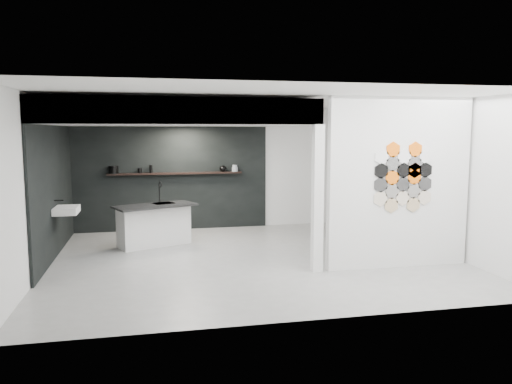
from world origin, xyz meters
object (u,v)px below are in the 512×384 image
object	(u,v)px
stockpot	(114,170)
utensil_cup	(140,171)
wall_basin	(66,210)
bottle_dark	(151,169)
glass_vase	(235,168)
glass_bowl	(235,169)
kettle	(223,169)
partition_panel	(399,183)
kitchen_island	(154,224)

from	to	relation	value
stockpot	utensil_cup	world-z (taller)	stockpot
wall_basin	bottle_dark	size ratio (longest dim) A/B	3.43
stockpot	bottle_dark	size ratio (longest dim) A/B	1.17
glass_vase	utensil_cup	world-z (taller)	glass_vase
glass_vase	bottle_dark	distance (m)	1.90
wall_basin	stockpot	world-z (taller)	stockpot
glass_bowl	bottle_dark	distance (m)	1.90
wall_basin	kettle	world-z (taller)	kettle
partition_panel	stockpot	distance (m)	6.14
stockpot	kettle	bearing A→B (deg)	0.00
wall_basin	bottle_dark	xyz separation A→B (m)	(1.49, 2.07, 0.56)
stockpot	glass_bowl	distance (m)	2.70
bottle_dark	utensil_cup	distance (m)	0.25
partition_panel	glass_bowl	xyz separation A→B (m)	(-2.08, 3.87, -0.03)
kitchen_island	glass_vase	xyz separation A→B (m)	(1.86, 1.46, 0.98)
kettle	glass_bowl	size ratio (longest dim) A/B	1.20
partition_panel	bottle_dark	bearing A→B (deg)	135.78
stockpot	kitchen_island	bearing A→B (deg)	-60.25
stockpot	glass_bowl	world-z (taller)	stockpot
partition_panel	utensil_cup	xyz separation A→B (m)	(-4.21, 3.87, -0.03)
kettle	glass_bowl	world-z (taller)	kettle
kitchen_island	utensil_cup	distance (m)	1.77
kitchen_island	stockpot	size ratio (longest dim) A/B	8.30
kitchen_island	stockpot	bearing A→B (deg)	97.05
partition_panel	glass_vase	xyz separation A→B (m)	(-2.08, 3.87, -0.00)
wall_basin	kettle	distance (m)	3.78
stockpot	bottle_dark	bearing A→B (deg)	0.00
kettle	glass_vase	world-z (taller)	glass_vase
wall_basin	stockpot	bearing A→B (deg)	71.52
wall_basin	glass_bowl	size ratio (longest dim) A/B	4.29
kettle	kitchen_island	bearing A→B (deg)	-128.42
kettle	stockpot	bearing A→B (deg)	-171.00
wall_basin	stockpot	distance (m)	2.25
glass_vase	utensil_cup	bearing A→B (deg)	180.00
stockpot	kettle	distance (m)	2.43
stockpot	kettle	world-z (taller)	stockpot
bottle_dark	kettle	bearing A→B (deg)	0.00
glass_bowl	utensil_cup	bearing A→B (deg)	180.00
glass_bowl	stockpot	bearing A→B (deg)	180.00
wall_basin	glass_bowl	distance (m)	4.00
stockpot	glass_vase	bearing A→B (deg)	0.00
partition_panel	utensil_cup	size ratio (longest dim) A/B	25.93
kitchen_island	kettle	world-z (taller)	kettle
kettle	bottle_dark	distance (m)	1.62
bottle_dark	utensil_cup	size ratio (longest dim) A/B	1.62
kitchen_island	kettle	bearing A→B (deg)	19.87
glass_bowl	wall_basin	bearing A→B (deg)	-148.65
wall_basin	bottle_dark	bearing A→B (deg)	54.12
kitchen_island	kettle	xyz separation A→B (m)	(1.59, 1.46, 0.97)
wall_basin	stockpot	size ratio (longest dim) A/B	2.94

